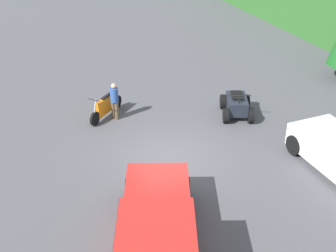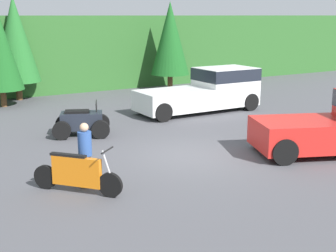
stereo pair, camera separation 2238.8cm
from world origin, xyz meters
name	(u,v)px [view 2 (the right image)]	position (x,y,z in m)	size (l,w,h in m)	color
ground_plane	(193,155)	(0.00, 0.00, 0.00)	(80.00, 80.00, 0.00)	#4C4C51
hillside_backdrop	(40,52)	(0.00, 16.00, 2.08)	(44.00, 6.00, 4.15)	#2D6028
tree_left	(0,50)	(-3.23, 11.03, 2.64)	(1.98, 1.98, 4.49)	brown
tree_mid_left	(15,39)	(-2.16, 12.50, 3.02)	(2.26, 2.26, 5.13)	brown
tree_mid_right	(170,39)	(6.06, 11.40, 2.90)	(2.17, 2.17, 4.93)	brown
pickup_truck_second	(209,89)	(4.42, 5.35, 0.98)	(5.55, 2.08, 1.88)	white
dirt_bike	(77,174)	(-4.09, -1.15, 0.48)	(1.61, 1.85, 1.16)	black
quad_atv	(82,122)	(-2.02, 4.06, 0.47)	(2.30, 1.95, 1.20)	black
rider_person	(85,152)	(-3.76, -0.85, 0.89)	(0.46, 0.46, 1.63)	brown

